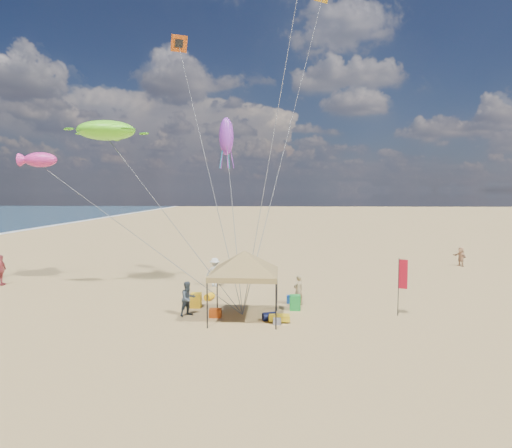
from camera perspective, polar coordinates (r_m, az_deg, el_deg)
The scene contains 20 objects.
ground at distance 20.35m, azimuth -0.41°, elevation -11.95°, with size 280.00×280.00×0.00m, color tan.
canopy_tent at distance 19.73m, azimuth -1.50°, elevation -3.73°, with size 5.73×5.73×3.53m.
feather_flag at distance 21.38m, azimuth 18.03°, elevation -6.45°, with size 0.37×0.19×2.65m.
cooler_red at distance 20.64m, azimuth -5.17°, elevation -11.18°, with size 0.54×0.38×0.38m, color #BB450E.
cooler_blue at distance 23.11m, azimuth 4.58°, elevation -9.49°, with size 0.54×0.38×0.38m, color #1549AE.
bag_navy at distance 20.10m, azimuth 1.72°, elevation -11.62°, with size 0.36×0.36×0.60m, color #0D133A.
bag_orange at distance 23.77m, azimuth -5.93°, elevation -9.14°, with size 0.36×0.36×0.60m, color #F8B20D.
chair_green at distance 21.81m, azimuth 4.96°, elevation -9.90°, with size 0.50×0.50×0.70m, color #1A9033.
chair_yellow at distance 22.36m, azimuth -7.62°, elevation -9.56°, with size 0.50×0.50×0.70m, color yellow.
crate_grey at distance 19.57m, azimuth 2.69°, elevation -12.19°, with size 0.34×0.30×0.28m, color gray.
beach_cart at distance 19.84m, azimuth 2.97°, elevation -11.78°, with size 0.90×0.50×0.24m, color gold.
person_near_a at distance 22.51m, azimuth 5.39°, elevation -8.36°, with size 0.56×0.37×1.53m, color #9F875A.
person_near_b at distance 20.89m, azimuth -8.61°, elevation -9.34°, with size 0.76×0.59×1.57m, color #354049.
person_near_c at distance 26.82m, azimuth -5.24°, elevation -6.12°, with size 1.10×0.63×1.71m, color silver.
person_far_a at distance 31.08m, azimuth -29.66°, elevation -5.10°, with size 1.08×0.45×1.84m, color #B9474C.
person_far_c at distance 37.14m, azimuth 24.53°, elevation -3.78°, with size 1.35×0.43×1.45m, color tan.
turtle_kite at distance 27.35m, azimuth -18.50°, elevation 11.19°, with size 3.28×2.63×1.09m, color #69F723.
fish_kite at distance 27.88m, azimuth -25.66°, elevation 7.36°, with size 1.86×0.93×0.83m, color #DF2E8D.
squid_kite at distance 28.78m, azimuth -3.79°, elevation 11.02°, with size 0.91×0.91×2.36m, color purple.
stunt_kite_red at distance 32.30m, azimuth -9.73°, elevation 21.63°, with size 1.07×0.04×1.07m, color #D45014.
Camera 1 is at (1.07, -19.51, 5.69)m, focal length 31.54 mm.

